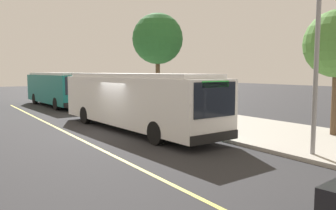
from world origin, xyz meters
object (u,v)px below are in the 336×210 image
(transit_bus_main, at_px, (134,99))
(route_sign_post, at_px, (173,90))
(transit_bus_second, at_px, (58,88))
(waiting_bench, at_px, (187,108))

(transit_bus_main, bearing_deg, route_sign_post, 101.00)
(transit_bus_second, xyz_separation_m, route_sign_post, (14.14, 2.63, 0.34))
(transit_bus_second, height_order, route_sign_post, same)
(transit_bus_second, relative_size, route_sign_post, 3.68)
(transit_bus_main, xyz_separation_m, transit_bus_second, (-14.69, 0.17, -0.00))
(waiting_bench, relative_size, route_sign_post, 0.57)
(transit_bus_second, relative_size, waiting_bench, 6.44)
(transit_bus_main, distance_m, transit_bus_second, 14.69)
(transit_bus_second, distance_m, waiting_bench, 13.30)
(route_sign_post, bearing_deg, transit_bus_second, -169.45)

